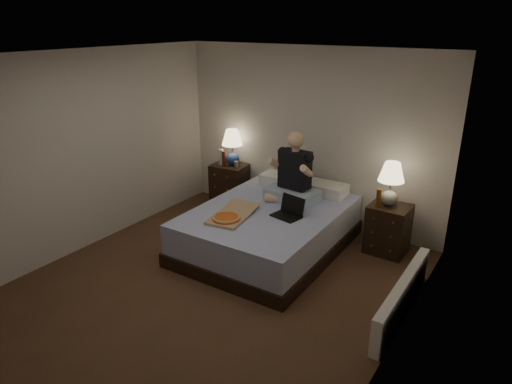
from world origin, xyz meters
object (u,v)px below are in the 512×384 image
Objects in this scene: beer_bottle_right at (379,198)px; pizza_box at (226,219)px; nightstand_left at (231,185)px; person at (293,167)px; lamp_left at (232,147)px; bed at (269,229)px; lamp_right at (391,184)px; radiator at (402,297)px; soda_can at (236,164)px; nightstand_right at (388,229)px; beer_bottle_left at (224,159)px; laptop at (286,208)px; water_bottle at (221,157)px.

beer_bottle_right reaches higher than pizza_box.
person reaches higher than nightstand_left.
person is at bearing 63.59° from pizza_box.
bed is at bearing -36.80° from lamp_left.
radiator is (0.60, -1.25, -0.72)m from lamp_right.
nightstand_left is at bearing 154.78° from soda_can.
nightstand_right is at bearing -2.07° from soda_can.
lamp_left is at bearing 164.56° from person.
pizza_box is (-1.55, -1.36, 0.27)m from nightstand_right.
beer_bottle_left reaches higher than soda_can.
lamp_right is at bearing 115.61° from radiator.
lamp_right is 2.60m from beer_bottle_left.
laptop is at bearing -138.85° from lamp_right.
water_bottle is at bearing 178.78° from lamp_right.
bed is 1.38× the size of radiator.
lamp_left is 2.43× the size of beer_bottle_left.
soda_can is at bearing 179.08° from nightstand_right.
lamp_left is 0.27m from soda_can.
water_bottle is 1.09× the size of beer_bottle_left.
beer_bottle_left is at bearing -111.72° from nightstand_left.
water_bottle is at bearing 148.45° from bed.
soda_can is at bearing 156.21° from radiator.
water_bottle reaches higher than laptop.
lamp_left is 1.00× the size of lamp_right.
bed is at bearing -42.33° from nightstand_left.
bed is at bearing 60.04° from pizza_box.
nightstand_left is 1.61m from person.
beer_bottle_left reaches higher than nightstand_right.
pizza_box is at bearing -176.67° from radiator.
person reaches higher than radiator.
lamp_left is 5.60× the size of soda_can.
lamp_right reaches higher than bed.
person reaches higher than soda_can.
water_bottle is at bearing 162.24° from beer_bottle_left.
lamp_left reaches higher than nightstand_right.
radiator is (0.69, -1.13, -0.55)m from beer_bottle_right.
lamp_right reaches higher than nightstand_left.
bed is 0.51m from laptop.
beer_bottle_left is at bearing -169.17° from soda_can.
laptop is at bearing -39.02° from nightstand_left.
bed is 1.63m from beer_bottle_left.
pizza_box is at bearing -138.61° from beer_bottle_right.
nightstand_left is 2.75× the size of water_bottle.
pizza_box is at bearing -58.43° from soda_can.
laptop is at bearing -139.10° from nightstand_right.
laptop is at bearing -140.25° from beer_bottle_right.
water_bottle reaches higher than nightstand_left.
nightstand_right reaches higher than radiator.
pizza_box is at bearing -125.07° from laptop.
lamp_right is 0.60× the size of person.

